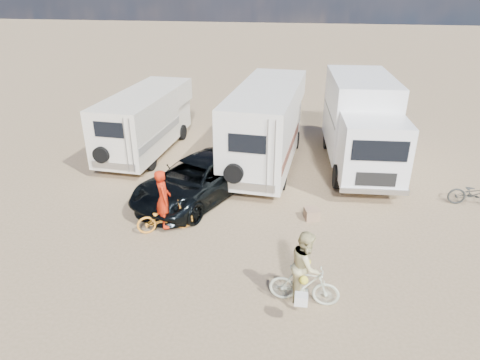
% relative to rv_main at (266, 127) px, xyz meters
% --- Properties ---
extents(ground, '(140.00, 140.00, 0.00)m').
position_rel_rv_main_xyz_m(ground, '(0.16, -6.81, -1.61)').
color(ground, '#9C805D').
rests_on(ground, ground).
extents(rv_main, '(2.83, 7.29, 3.21)m').
position_rel_rv_main_xyz_m(rv_main, '(0.00, 0.00, 0.00)').
color(rv_main, white).
rests_on(rv_main, ground).
extents(rv_left, '(2.50, 6.35, 2.65)m').
position_rel_rv_main_xyz_m(rv_left, '(-5.28, 0.61, -0.28)').
color(rv_left, beige).
rests_on(rv_left, ground).
extents(box_truck, '(2.78, 6.83, 3.50)m').
position_rel_rv_main_xyz_m(box_truck, '(3.74, 0.30, 0.14)').
color(box_truck, white).
rests_on(box_truck, ground).
extents(dark_suv, '(4.25, 5.62, 1.42)m').
position_rel_rv_main_xyz_m(dark_suv, '(-2.06, -3.39, -0.90)').
color(dark_suv, black).
rests_on(dark_suv, ground).
extents(bike_man, '(1.79, 1.25, 0.89)m').
position_rel_rv_main_xyz_m(bike_man, '(-2.49, -5.62, -1.16)').
color(bike_man, orange).
rests_on(bike_man, ground).
extents(bike_woman, '(1.70, 0.60, 1.00)m').
position_rel_rv_main_xyz_m(bike_woman, '(1.74, -8.20, -1.11)').
color(bike_woman, beige).
rests_on(bike_woman, ground).
extents(rider_man, '(0.68, 0.79, 1.84)m').
position_rel_rv_main_xyz_m(rider_man, '(-2.49, -5.62, -0.69)').
color(rider_man, red).
rests_on(rider_man, ground).
extents(rider_woman, '(0.74, 0.91, 1.77)m').
position_rel_rv_main_xyz_m(rider_woman, '(1.74, -8.20, -0.72)').
color(rider_woman, '#CABF83').
rests_on(rider_woman, ground).
extents(bike_parked, '(1.74, 0.68, 0.90)m').
position_rel_rv_main_xyz_m(bike_parked, '(7.34, -2.46, -1.16)').
color(bike_parked, '#282B28').
rests_on(bike_parked, ground).
extents(cooler, '(0.59, 0.44, 0.46)m').
position_rel_rv_main_xyz_m(cooler, '(0.08, -2.48, -1.38)').
color(cooler, '#284C7E').
rests_on(cooler, ground).
extents(crate, '(0.54, 0.54, 0.35)m').
position_rel_rv_main_xyz_m(crate, '(1.92, -4.22, -1.43)').
color(crate, '#8E6D53').
rests_on(crate, ground).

